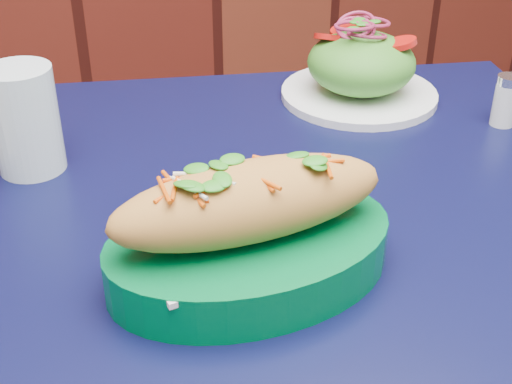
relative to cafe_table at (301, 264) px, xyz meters
name	(u,v)px	position (x,y,z in m)	size (l,w,h in m)	color
cafe_table	(301,264)	(0.00, 0.00, 0.00)	(1.00, 1.00, 0.75)	black
banh_mi_basket	(250,231)	(-0.11, -0.09, 0.14)	(0.29, 0.20, 0.13)	#005E2C
salad_plate	(361,68)	(0.22, 0.23, 0.13)	(0.23, 0.23, 0.12)	white
water_glass	(25,120)	(-0.27, 0.21, 0.15)	(0.08, 0.08, 0.13)	silver
salt_shaker	(506,101)	(0.35, 0.07, 0.12)	(0.03, 0.03, 0.07)	white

